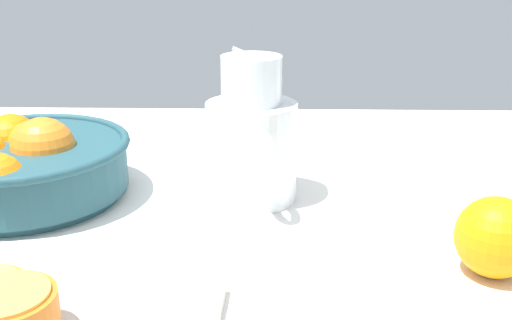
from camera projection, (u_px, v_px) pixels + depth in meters
The scene contains 5 objects.
ground_plane at pixel (243, 219), 82.08cm from camera, with size 143.27×99.36×3.00cm, color white.
fruit_bowl at pixel (20, 163), 83.58cm from camera, with size 28.23×28.23×11.12cm.
juice_pitcher at pixel (252, 149), 82.61cm from camera, with size 11.93×16.52×19.63cm.
orange_half_1 at pixel (6, 317), 51.98cm from camera, with size 8.60×8.60×4.60cm.
loose_orange_0 at pixel (496, 237), 64.44cm from camera, with size 8.45×8.45×8.45cm, color orange.
Camera 1 is at (3.53, -74.69, 33.25)cm, focal length 44.32 mm.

